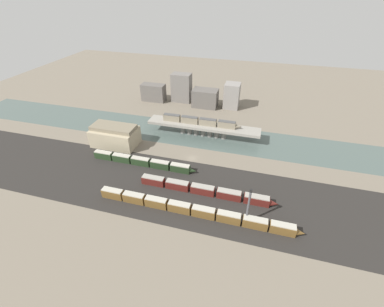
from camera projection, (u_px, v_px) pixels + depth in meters
name	position (u px, v px, depth m)	size (l,w,h in m)	color
ground_plane	(192.00, 158.00, 132.70)	(400.00, 400.00, 0.00)	#756B5B
railbed_yard	(177.00, 188.00, 113.59)	(280.00, 42.00, 0.01)	#282623
river_water	(203.00, 135.00, 152.06)	(320.00, 28.81, 0.01)	#4C5B56
bridge	(203.00, 127.00, 148.93)	(65.43, 9.70, 7.17)	gray
train_on_bridge	(200.00, 121.00, 147.26)	(46.09, 2.79, 4.04)	gray
train_yard_near	(194.00, 210.00, 100.14)	(81.13, 3.00, 4.19)	brown
train_yard_mid	(206.00, 190.00, 109.80)	(59.50, 3.19, 3.89)	#5B1E19
train_yard_far	(143.00, 162.00, 126.90)	(54.05, 2.92, 3.96)	#23381E
warehouse_building	(115.00, 135.00, 141.07)	(24.36, 14.53, 11.61)	tan
signal_tower	(248.00, 207.00, 93.01)	(1.00, 0.81, 16.78)	#4C4C51
city_block_far_left	(154.00, 93.00, 192.42)	(17.43, 8.11, 12.47)	#605B56
city_block_left	(182.00, 88.00, 189.25)	(13.95, 8.79, 20.67)	slate
city_block_center	(205.00, 98.00, 183.30)	(17.63, 10.93, 12.49)	#605B56
city_block_right	(232.00, 96.00, 180.44)	(10.49, 10.53, 17.49)	gray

